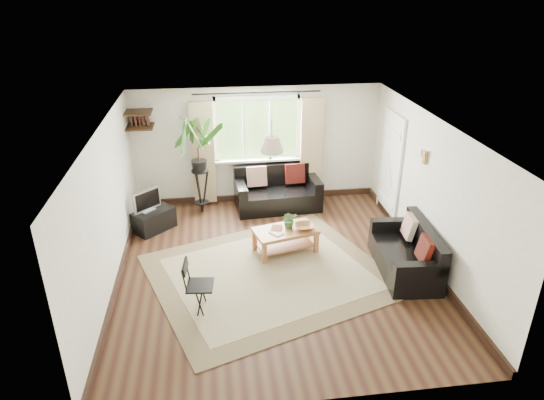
{
  "coord_description": "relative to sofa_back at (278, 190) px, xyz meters",
  "views": [
    {
      "loc": [
        -0.92,
        -6.65,
        4.35
      ],
      "look_at": [
        0.0,
        0.4,
        1.05
      ],
      "focal_mm": 32.0,
      "sensor_mm": 36.0,
      "label": 1
    }
  ],
  "objects": [
    {
      "name": "table_plant",
      "position": [
        -0.03,
        -1.68,
        0.18
      ],
      "size": [
        0.27,
        0.24,
        0.3
      ],
      "primitive_type": "imported",
      "rotation": [
        0.0,
        0.0,
        0.01
      ],
      "color": "#2E6127",
      "rests_on": "coffee_table"
    },
    {
      "name": "rug",
      "position": [
        -0.48,
        -2.43,
        -0.39
      ],
      "size": [
        4.34,
        4.03,
        0.02
      ],
      "primitive_type": "cube",
      "rotation": [
        0.0,
        0.0,
        0.34
      ],
      "color": "beige",
      "rests_on": "floor"
    },
    {
      "name": "door",
      "position": [
        2.11,
        -0.57,
        0.6
      ],
      "size": [
        0.06,
        0.96,
        2.06
      ],
      "primitive_type": "cube",
      "color": "silver",
      "rests_on": "wall_right"
    },
    {
      "name": "sofa_back",
      "position": [
        0.0,
        0.0,
        0.0
      ],
      "size": [
        1.75,
        0.96,
        0.8
      ],
      "primitive_type": null,
      "rotation": [
        0.0,
        0.0,
        0.07
      ],
      "color": "black",
      "rests_on": "floor"
    },
    {
      "name": "book_b",
      "position": [
        -0.35,
        -1.69,
        0.04
      ],
      "size": [
        0.23,
        0.28,
        0.02
      ],
      "primitive_type": "imported",
      "rotation": [
        0.0,
        0.0,
        -0.27
      ],
      "color": "brown",
      "rests_on": "coffee_table"
    },
    {
      "name": "ceiling",
      "position": [
        -0.36,
        -2.27,
        2.0
      ],
      "size": [
        5.5,
        5.5,
        0.0
      ],
      "primitive_type": "plane",
      "rotation": [
        3.14,
        0.0,
        0.0
      ],
      "color": "white",
      "rests_on": "floor"
    },
    {
      "name": "folding_chair",
      "position": [
        -1.55,
        -3.19,
        -0.01
      ],
      "size": [
        0.45,
        0.45,
        0.79
      ],
      "primitive_type": null,
      "rotation": [
        0.0,
        0.0,
        1.47
      ],
      "color": "black",
      "rests_on": "floor"
    },
    {
      "name": "wall_right",
      "position": [
        2.14,
        -2.27,
        0.8
      ],
      "size": [
        0.02,
        5.5,
        2.4
      ],
      "primitive_type": "cube",
      "color": "beige",
      "rests_on": "floor"
    },
    {
      "name": "sill_plant",
      "position": [
        -0.11,
        0.36,
        0.67
      ],
      "size": [
        0.14,
        0.1,
        0.27
      ],
      "primitive_type": "imported",
      "color": "#2D6023",
      "rests_on": "window"
    },
    {
      "name": "wall_sconce",
      "position": [
        2.07,
        -1.97,
        1.34
      ],
      "size": [
        0.12,
        0.12,
        0.28
      ],
      "primitive_type": null,
      "color": "beige",
      "rests_on": "wall_right"
    },
    {
      "name": "window",
      "position": [
        -0.36,
        0.44,
        1.15
      ],
      "size": [
        2.5,
        0.16,
        2.16
      ],
      "primitive_type": null,
      "color": "white",
      "rests_on": "wall_back"
    },
    {
      "name": "floor",
      "position": [
        -0.36,
        -2.27,
        -0.4
      ],
      "size": [
        5.5,
        5.5,
        0.0
      ],
      "primitive_type": "plane",
      "color": "black",
      "rests_on": "ground"
    },
    {
      "name": "bowl",
      "position": [
        0.21,
        -1.77,
        0.07
      ],
      "size": [
        0.33,
        0.33,
        0.08
      ],
      "primitive_type": "imported",
      "rotation": [
        0.0,
        0.0,
        0.03
      ],
      "color": "brown",
      "rests_on": "coffee_table"
    },
    {
      "name": "tv",
      "position": [
        -2.51,
        -0.65,
        0.22
      ],
      "size": [
        0.55,
        0.53,
        0.44
      ],
      "primitive_type": null,
      "rotation": [
        0.0,
        0.0,
        0.74
      ],
      "color": "#A5A5AA",
      "rests_on": "tv_stand"
    },
    {
      "name": "tv_stand",
      "position": [
        -2.43,
        -0.65,
        -0.2
      ],
      "size": [
        0.83,
        0.81,
        0.4
      ],
      "primitive_type": "cube",
      "rotation": [
        0.0,
        0.0,
        0.74
      ],
      "color": "black",
      "rests_on": "floor"
    },
    {
      "name": "sofa_right",
      "position": [
        1.69,
        -2.59,
        -0.03
      ],
      "size": [
        1.62,
        0.9,
        0.74
      ],
      "primitive_type": null,
      "rotation": [
        0.0,
        0.0,
        -1.64
      ],
      "color": "black",
      "rests_on": "floor"
    },
    {
      "name": "book_a",
      "position": [
        -0.35,
        -1.91,
        0.04
      ],
      "size": [
        0.26,
        0.27,
        0.02
      ],
      "primitive_type": "imported",
      "rotation": [
        0.0,
        0.0,
        0.66
      ],
      "color": "silver",
      "rests_on": "coffee_table"
    },
    {
      "name": "wall_left",
      "position": [
        -2.86,
        -2.27,
        0.8
      ],
      "size": [
        0.02,
        5.5,
        2.4
      ],
      "primitive_type": "cube",
      "color": "beige",
      "rests_on": "floor"
    },
    {
      "name": "wall_back",
      "position": [
        -0.36,
        0.48,
        0.8
      ],
      "size": [
        5.0,
        0.02,
        2.4
      ],
      "primitive_type": "cube",
      "color": "beige",
      "rests_on": "floor"
    },
    {
      "name": "pendant_lamp",
      "position": [
        -0.36,
        -1.87,
        1.65
      ],
      "size": [
        0.36,
        0.36,
        0.54
      ],
      "primitive_type": null,
      "color": "beige",
      "rests_on": "ceiling"
    },
    {
      "name": "palm_stand",
      "position": [
        -1.54,
        -0.01,
        0.58
      ],
      "size": [
        0.86,
        0.86,
        1.95
      ],
      "primitive_type": null,
      "rotation": [
        0.0,
        0.0,
        0.15
      ],
      "color": "black",
      "rests_on": "floor"
    },
    {
      "name": "wall_front",
      "position": [
        -0.36,
        -5.02,
        0.8
      ],
      "size": [
        5.0,
        0.02,
        2.4
      ],
      "primitive_type": "cube",
      "color": "beige",
      "rests_on": "floor"
    },
    {
      "name": "corner_shelf",
      "position": [
        -2.61,
        0.23,
        1.49
      ],
      "size": [
        0.5,
        0.5,
        0.34
      ],
      "primitive_type": null,
      "color": "black",
      "rests_on": "wall_back"
    },
    {
      "name": "coffee_table",
      "position": [
        -0.12,
        -1.75,
        -0.18
      ],
      "size": [
        1.16,
        0.82,
        0.43
      ],
      "primitive_type": null,
      "rotation": [
        0.0,
        0.0,
        0.25
      ],
      "color": "#995532",
      "rests_on": "floor"
    }
  ]
}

